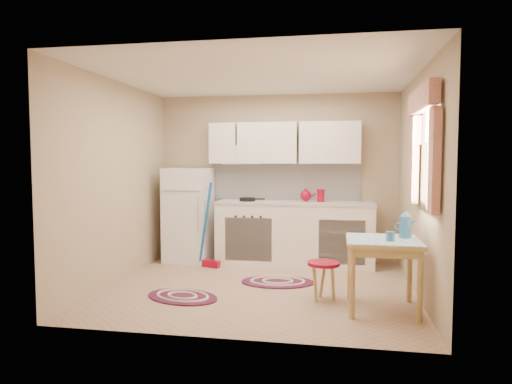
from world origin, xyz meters
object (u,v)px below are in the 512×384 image
at_px(base_cabinets, 295,234).
at_px(table, 382,275).
at_px(fridge, 189,215).
at_px(stool, 323,281).

distance_m(base_cabinets, table, 2.17).
height_order(fridge, base_cabinets, fridge).
height_order(fridge, table, fridge).
bearing_deg(table, stool, 159.15).
relative_size(base_cabinets, table, 3.12).
bearing_deg(fridge, base_cabinets, 1.80).
bearing_deg(table, base_cabinets, 119.31).
height_order(base_cabinets, table, base_cabinets).
bearing_deg(table, fridge, 145.25).
distance_m(fridge, table, 3.25).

